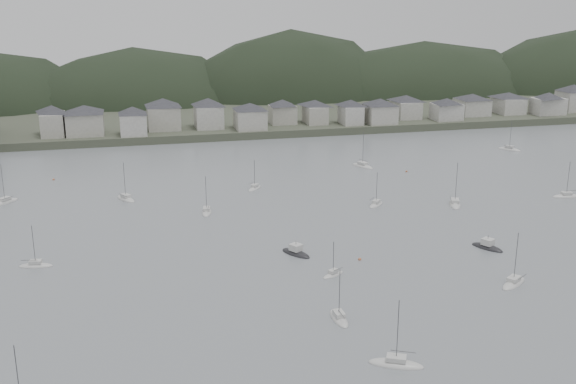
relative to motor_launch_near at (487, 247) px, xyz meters
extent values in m
plane|color=slate|center=(-36.92, -40.96, -0.29)|extent=(900.00, 900.00, 0.00)
cube|color=#383D2D|center=(-36.92, 254.04, 1.21)|extent=(900.00, 250.00, 3.00)
ellipsoid|color=black|center=(-69.22, 231.90, -10.26)|extent=(132.08, 90.41, 79.74)
ellipsoid|color=black|center=(13.73, 231.97, -12.97)|extent=(133.88, 88.37, 101.41)
ellipsoid|color=black|center=(89.03, 226.95, -10.61)|extent=(165.81, 81.78, 82.55)
cube|color=gray|center=(-101.92, 141.00, 7.00)|extent=(8.34, 12.91, 8.59)
pyramid|color=#28282D|center=(-101.92, 141.00, 12.80)|extent=(15.78, 15.78, 3.01)
cube|color=gray|center=(-90.24, 140.36, 6.89)|extent=(13.68, 13.35, 8.36)
pyramid|color=#28282D|center=(-90.24, 140.36, 12.53)|extent=(20.07, 20.07, 2.93)
cube|color=#9C9993|center=(-72.49, 135.05, 6.75)|extent=(9.78, 10.20, 8.08)
pyramid|color=#28282D|center=(-72.49, 135.05, 12.20)|extent=(14.83, 14.83, 2.83)
cube|color=gray|center=(-60.43, 144.68, 7.25)|extent=(12.59, 13.33, 9.09)
pyramid|color=#28282D|center=(-60.43, 144.68, 13.39)|extent=(19.24, 19.24, 3.18)
cube|color=#9C9993|center=(-42.66, 143.14, 7.14)|extent=(10.74, 12.17, 8.87)
pyramid|color=#28282D|center=(-42.66, 143.14, 13.13)|extent=(17.01, 17.01, 3.10)
cube|color=gray|center=(-26.99, 136.57, 6.55)|extent=(11.63, 12.09, 7.69)
pyramid|color=#28282D|center=(-26.99, 136.57, 11.74)|extent=(17.61, 17.61, 2.69)
cube|color=gray|center=(-11.67, 145.23, 6.43)|extent=(10.37, 9.35, 7.44)
pyramid|color=#28282D|center=(-11.67, 145.23, 11.45)|extent=(14.65, 14.65, 2.60)
cube|color=gray|center=(1.71, 142.83, 6.32)|extent=(8.24, 12.20, 7.22)
pyramid|color=#28282D|center=(1.71, 142.83, 11.19)|extent=(15.17, 15.17, 2.53)
cube|color=#9C9993|center=(15.58, 137.59, 6.44)|extent=(8.06, 10.91, 7.46)
pyramid|color=#28282D|center=(15.58, 137.59, 11.47)|extent=(14.08, 14.08, 2.61)
cube|color=gray|center=(27.90, 136.10, 6.54)|extent=(11.73, 11.78, 7.66)
pyramid|color=#28282D|center=(27.90, 136.10, 11.71)|extent=(17.46, 17.46, 2.68)
cube|color=#9C9993|center=(43.72, 145.95, 6.37)|extent=(10.19, 13.02, 7.33)
pyramid|color=#28282D|center=(43.72, 145.95, 11.32)|extent=(17.23, 17.23, 2.57)
cube|color=#9C9993|center=(58.63, 137.10, 6.14)|extent=(11.70, 9.81, 6.88)
pyramid|color=#28282D|center=(58.63, 137.10, 10.78)|extent=(15.97, 15.97, 2.41)
cube|color=#9C9993|center=(75.48, 145.94, 6.21)|extent=(12.83, 12.48, 7.00)
pyramid|color=#28282D|center=(75.48, 145.94, 10.93)|extent=(18.79, 18.79, 2.45)
cube|color=#9C9993|center=(93.81, 146.46, 6.19)|extent=(11.07, 13.50, 6.97)
pyramid|color=#28282D|center=(93.81, 146.46, 10.89)|extent=(18.25, 18.25, 2.44)
cube|color=#9C9993|center=(109.10, 138.76, 6.37)|extent=(13.75, 9.12, 7.34)
pyramid|color=#28282D|center=(109.10, 138.76, 11.33)|extent=(16.97, 16.97, 2.57)
cube|color=#9C9993|center=(126.00, 144.99, 7.23)|extent=(11.37, 11.57, 9.05)
pyramid|color=#28282D|center=(126.00, 144.99, 13.34)|extent=(17.03, 17.03, 3.17)
ellipsoid|color=beige|center=(-5.16, -18.77, -0.24)|extent=(8.30, 6.87, 1.65)
cube|color=beige|center=(-5.16, -18.77, 0.88)|extent=(3.41, 3.14, 0.70)
cylinder|color=#3F3F42|center=(-5.16, -18.77, 5.07)|extent=(0.12, 0.12, 10.33)
cylinder|color=#3F3F42|center=(-3.94, -19.62, 1.43)|extent=(3.12, 2.19, 0.10)
ellipsoid|color=beige|center=(-76.92, 57.72, -0.24)|extent=(6.32, 8.46, 1.64)
cube|color=beige|center=(-76.92, 57.72, 0.88)|extent=(2.99, 3.40, 0.70)
cylinder|color=#3F3F42|center=(-76.92, 57.72, 5.05)|extent=(0.12, 0.12, 10.28)
cylinder|color=#3F3F42|center=(-77.64, 56.43, 1.43)|extent=(1.90, 3.28, 0.10)
ellipsoid|color=beige|center=(-40.46, 59.87, -0.24)|extent=(5.77, 6.57, 1.33)
cube|color=beige|center=(-40.46, 59.87, 0.72)|extent=(2.59, 2.74, 0.70)
cylinder|color=#3F3F42|center=(-40.46, 59.87, 4.07)|extent=(0.12, 0.12, 8.32)
cylinder|color=#3F3F42|center=(-41.19, 60.81, 1.27)|extent=(1.92, 2.43, 0.10)
ellipsoid|color=beige|center=(8.43, 31.48, -0.24)|extent=(6.26, 9.54, 1.83)
cube|color=beige|center=(8.43, 31.48, 0.97)|extent=(3.10, 3.73, 0.70)
cylinder|color=#3F3F42|center=(8.43, 31.48, 5.61)|extent=(0.12, 0.12, 11.41)
cylinder|color=#3F3F42|center=(7.78, 32.99, 1.52)|extent=(1.70, 3.82, 0.10)
ellipsoid|color=beige|center=(-38.85, -41.21, -0.24)|extent=(8.67, 6.16, 1.67)
cube|color=beige|center=(-38.85, -41.21, 0.89)|extent=(3.44, 2.96, 0.70)
cylinder|color=#3F3F42|center=(-38.85, -41.21, 5.13)|extent=(0.12, 0.12, 10.45)
cylinder|color=#3F3F42|center=(-37.51, -40.54, 1.44)|extent=(3.40, 1.78, 0.10)
cylinder|color=#3F3F42|center=(-91.51, -42.73, 5.37)|extent=(0.12, 0.12, 10.92)
ellipsoid|color=beige|center=(-37.67, -6.31, -0.24)|extent=(5.70, 4.29, 1.11)
cube|color=beige|center=(-37.67, -6.31, 0.61)|extent=(2.29, 2.02, 0.70)
cylinder|color=#3F3F42|center=(-37.67, -6.31, 3.38)|extent=(0.12, 0.12, 6.94)
cylinder|color=#3F3F42|center=(-36.81, -6.80, 1.16)|extent=(2.22, 1.32, 0.10)
ellipsoid|color=beige|center=(-0.88, 77.64, -0.24)|extent=(6.35, 9.44, 1.81)
cube|color=beige|center=(-0.88, 77.64, 0.96)|extent=(3.11, 3.70, 0.70)
cylinder|color=#3F3F42|center=(-0.88, 77.64, 5.56)|extent=(0.12, 0.12, 11.31)
cylinder|color=#3F3F42|center=(-0.21, 79.13, 1.51)|extent=(1.76, 3.75, 0.10)
ellipsoid|color=beige|center=(-12.11, 36.30, -0.24)|extent=(6.53, 6.67, 1.41)
cube|color=beige|center=(-12.11, 36.30, 0.76)|extent=(2.84, 2.86, 0.70)
cylinder|color=#3F3F42|center=(-12.11, 36.30, 4.33)|extent=(0.12, 0.12, 8.84)
cylinder|color=#3F3F42|center=(-12.99, 37.22, 1.31)|extent=(2.28, 2.36, 0.10)
ellipsoid|color=beige|center=(-108.58, 62.33, -0.24)|extent=(7.65, 8.09, 1.69)
cube|color=beige|center=(-108.58, 62.33, 0.90)|extent=(3.35, 3.44, 0.70)
cylinder|color=#3F3F42|center=(-108.58, 62.33, 5.18)|extent=(0.12, 0.12, 10.55)
cylinder|color=#3F3F42|center=(-107.56, 61.19, 1.45)|extent=(2.61, 2.90, 0.10)
ellipsoid|color=beige|center=(-56.87, 40.63, -0.24)|extent=(3.84, 7.92, 1.52)
cube|color=beige|center=(-56.87, 40.63, 0.82)|extent=(2.15, 2.93, 0.70)
cylinder|color=#3F3F42|center=(-56.87, 40.63, 4.65)|extent=(0.12, 0.12, 9.49)
cylinder|color=#3F3F42|center=(-56.61, 39.29, 1.37)|extent=(0.75, 3.37, 0.10)
ellipsoid|color=beige|center=(41.99, 30.82, -0.24)|extent=(8.16, 3.50, 1.58)
cube|color=beige|center=(41.99, 30.82, 0.85)|extent=(2.96, 2.07, 0.70)
cylinder|color=#3F3F42|center=(41.99, 30.82, 4.85)|extent=(0.12, 0.12, 9.89)
cylinder|color=#3F3F42|center=(43.40, 30.99, 1.40)|extent=(3.54, 0.54, 0.10)
ellipsoid|color=beige|center=(-42.50, -24.76, -0.24)|extent=(2.42, 7.26, 1.45)
cube|color=beige|center=(-42.50, -24.76, 0.78)|extent=(1.63, 2.55, 0.70)
cylinder|color=#3F3F42|center=(-42.50, -24.76, 4.43)|extent=(0.12, 0.12, 9.04)
cylinder|color=#3F3F42|center=(-42.52, -26.06, 1.33)|extent=(0.15, 3.25, 0.10)
ellipsoid|color=beige|center=(59.83, 88.80, -0.24)|extent=(7.18, 8.47, 1.70)
cube|color=beige|center=(59.83, 88.80, 0.91)|extent=(3.26, 3.50, 0.70)
cylinder|color=#3F3F42|center=(59.83, 88.80, 5.21)|extent=(0.12, 0.12, 10.61)
cylinder|color=#3F3F42|center=(58.93, 87.56, 1.46)|extent=(2.32, 3.15, 0.10)
ellipsoid|color=beige|center=(-95.66, 12.89, -0.24)|extent=(7.25, 3.49, 1.39)
cube|color=beige|center=(-95.66, 12.89, 0.75)|extent=(2.68, 1.96, 0.70)
cylinder|color=#3F3F42|center=(-95.66, 12.89, 4.25)|extent=(0.12, 0.12, 8.70)
cylinder|color=#3F3F42|center=(-96.89, 12.65, 1.30)|extent=(3.09, 0.69, 0.10)
ellipsoid|color=black|center=(0.00, 0.00, -0.24)|extent=(6.03, 7.98, 1.67)
cube|color=beige|center=(0.00, 0.00, 1.24)|extent=(2.96, 3.02, 1.40)
cylinder|color=#3F3F42|center=(0.00, 0.00, 2.14)|extent=(0.10, 0.10, 1.20)
ellipsoid|color=black|center=(-41.93, 6.77, -0.24)|extent=(6.49, 8.16, 1.72)
cube|color=beige|center=(-41.93, 6.77, 1.27)|extent=(3.10, 3.15, 1.40)
cylinder|color=#3F3F42|center=(-41.93, 6.77, 2.17)|extent=(0.10, 0.10, 1.20)
sphere|color=#B8643D|center=(-29.70, 0.23, -0.14)|extent=(0.70, 0.70, 0.70)
sphere|color=#B8643D|center=(10.34, 67.78, -0.14)|extent=(0.70, 0.70, 0.70)
sphere|color=#B8643D|center=(-97.92, 84.36, -0.14)|extent=(0.70, 0.70, 0.70)
camera|label=1|loc=(-76.35, -124.76, 52.70)|focal=42.05mm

